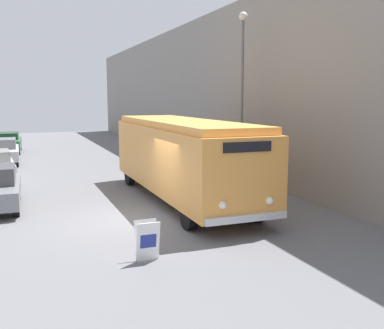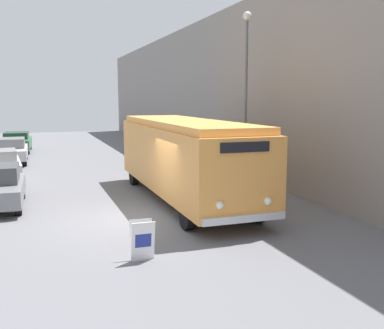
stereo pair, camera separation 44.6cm
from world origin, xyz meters
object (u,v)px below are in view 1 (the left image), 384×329
at_px(parked_car_distant, 6,142).
at_px(streetlamp, 242,78).
at_px(vintage_bus, 182,155).
at_px(parked_car_far, 2,151).
at_px(sign_board, 147,241).

bearing_deg(parked_car_distant, streetlamp, -58.61).
distance_m(vintage_bus, parked_car_far, 14.59).
xyz_separation_m(vintage_bus, streetlamp, (3.20, 1.36, 2.97)).
bearing_deg(sign_board, parked_car_distant, 98.22).
relative_size(vintage_bus, streetlamp, 1.40).
relative_size(streetlamp, parked_car_far, 1.60).
bearing_deg(vintage_bus, streetlamp, 23.07).
relative_size(parked_car_far, parked_car_distant, 0.97).
bearing_deg(streetlamp, parked_car_distant, 119.28).
distance_m(streetlamp, parked_car_distant, 20.30).
xyz_separation_m(vintage_bus, parked_car_far, (-6.67, 12.94, -0.97)).
height_order(vintage_bus, sign_board, vintage_bus).
relative_size(vintage_bus, sign_board, 10.64).
bearing_deg(sign_board, vintage_bus, 62.51).
relative_size(sign_board, parked_car_distant, 0.20).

